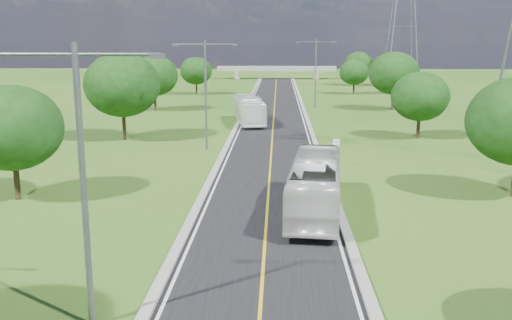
# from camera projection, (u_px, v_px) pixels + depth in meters

# --- Properties ---
(ground) EXTENTS (260.00, 260.00, 0.00)m
(ground) POSITION_uv_depth(u_px,v_px,m) (273.00, 126.00, 67.16)
(ground) COLOR #285217
(ground) RESTS_ON ground
(road) EXTENTS (8.00, 150.00, 0.06)m
(road) POSITION_uv_depth(u_px,v_px,m) (274.00, 119.00, 73.02)
(road) COLOR black
(road) RESTS_ON ground
(curb_left) EXTENTS (0.50, 150.00, 0.22)m
(curb_left) POSITION_uv_depth(u_px,v_px,m) (241.00, 118.00, 73.17)
(curb_left) COLOR gray
(curb_left) RESTS_ON ground
(curb_right) EXTENTS (0.50, 150.00, 0.22)m
(curb_right) POSITION_uv_depth(u_px,v_px,m) (307.00, 118.00, 72.84)
(curb_right) COLOR gray
(curb_right) RESTS_ON ground
(speed_limit_sign) EXTENTS (0.55, 0.09, 2.40)m
(speed_limit_sign) POSITION_uv_depth(u_px,v_px,m) (336.00, 148.00, 45.11)
(speed_limit_sign) COLOR slate
(speed_limit_sign) RESTS_ON ground
(overpass) EXTENTS (30.00, 3.00, 3.20)m
(overpass) POSITION_uv_depth(u_px,v_px,m) (276.00, 69.00, 144.83)
(overpass) COLOR gray
(overpass) RESTS_ON ground
(streetlight_near_left) EXTENTS (5.90, 0.25, 10.00)m
(streetlight_near_left) POSITION_uv_depth(u_px,v_px,m) (82.00, 164.00, 19.25)
(streetlight_near_left) COLOR slate
(streetlight_near_left) RESTS_ON ground
(streetlight_mid_left) EXTENTS (5.90, 0.25, 10.00)m
(streetlight_mid_left) POSITION_uv_depth(u_px,v_px,m) (205.00, 85.00, 51.50)
(streetlight_mid_left) COLOR slate
(streetlight_mid_left) RESTS_ON ground
(streetlight_far_right) EXTENTS (5.90, 0.25, 10.00)m
(streetlight_far_right) POSITION_uv_depth(u_px,v_px,m) (316.00, 68.00, 83.28)
(streetlight_far_right) COLOR slate
(streetlight_far_right) RESTS_ON ground
(power_tower_far) EXTENTS (9.00, 6.40, 28.00)m
(power_tower_far) POSITION_uv_depth(u_px,v_px,m) (403.00, 19.00, 116.97)
(power_tower_far) COLOR slate
(power_tower_far) RESTS_ON ground
(tree_lb) EXTENTS (6.30, 6.30, 7.33)m
(tree_lb) POSITION_uv_depth(u_px,v_px,m) (12.00, 128.00, 35.55)
(tree_lb) COLOR black
(tree_lb) RESTS_ON ground
(tree_lc) EXTENTS (7.56, 7.56, 8.79)m
(tree_lc) POSITION_uv_depth(u_px,v_px,m) (122.00, 85.00, 56.81)
(tree_lc) COLOR black
(tree_lc) RESTS_ON ground
(tree_ld) EXTENTS (6.72, 6.72, 7.82)m
(tree_ld) POSITION_uv_depth(u_px,v_px,m) (154.00, 76.00, 80.47)
(tree_ld) COLOR black
(tree_ld) RESTS_ON ground
(tree_le) EXTENTS (5.88, 5.88, 6.84)m
(tree_le) POSITION_uv_depth(u_px,v_px,m) (196.00, 71.00, 103.96)
(tree_le) COLOR black
(tree_le) RESTS_ON ground
(tree_rc) EXTENTS (5.88, 5.88, 6.84)m
(tree_rc) POSITION_uv_depth(u_px,v_px,m) (420.00, 97.00, 57.86)
(tree_rc) COLOR black
(tree_rc) RESTS_ON ground
(tree_rd) EXTENTS (7.14, 7.14, 8.30)m
(tree_rd) POSITION_uv_depth(u_px,v_px,m) (394.00, 73.00, 81.04)
(tree_rd) COLOR black
(tree_rd) RESTS_ON ground
(tree_re) EXTENTS (5.46, 5.46, 6.35)m
(tree_re) POSITION_uv_depth(u_px,v_px,m) (354.00, 72.00, 104.85)
(tree_re) COLOR black
(tree_re) RESTS_ON ground
(tree_rf) EXTENTS (6.30, 6.30, 7.33)m
(tree_rf) POSITION_uv_depth(u_px,v_px,m) (359.00, 64.00, 124.12)
(tree_rf) COLOR black
(tree_rf) RESTS_ON ground
(bus_outbound) EXTENTS (3.93, 12.00, 3.28)m
(bus_outbound) POSITION_uv_depth(u_px,v_px,m) (316.00, 185.00, 33.30)
(bus_outbound) COLOR silver
(bus_outbound) RESTS_ON road
(bus_inbound) EXTENTS (4.46, 11.84, 3.22)m
(bus_inbound) POSITION_uv_depth(u_px,v_px,m) (250.00, 110.00, 68.67)
(bus_inbound) COLOR white
(bus_inbound) RESTS_ON road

